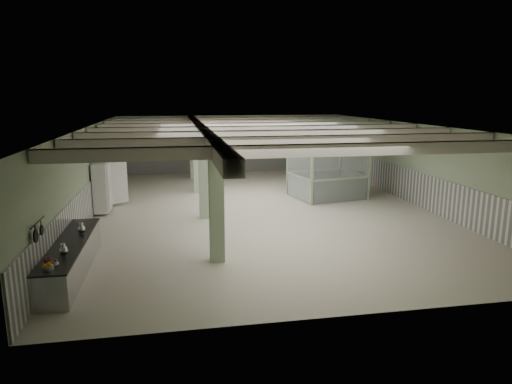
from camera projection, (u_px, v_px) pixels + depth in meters
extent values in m
plane|color=beige|center=(261.00, 209.00, 19.79)|extent=(20.00, 20.00, 0.00)
cube|color=silver|center=(261.00, 125.00, 19.04)|extent=(14.00, 20.00, 0.02)
cube|color=#9EB18E|center=(231.00, 144.00, 29.04)|extent=(14.00, 0.02, 3.60)
cube|color=#9EB18E|center=(350.00, 239.00, 9.79)|extent=(14.00, 0.02, 3.60)
cube|color=#9EB18E|center=(89.00, 173.00, 18.18)|extent=(0.02, 20.00, 3.60)
cube|color=#9EB18E|center=(413.00, 163.00, 20.65)|extent=(0.02, 20.00, 3.60)
cube|color=silver|center=(92.00, 198.00, 18.40)|extent=(0.05, 19.90, 1.50)
cube|color=silver|center=(411.00, 186.00, 20.87)|extent=(0.05, 19.90, 1.50)
cube|color=silver|center=(231.00, 160.00, 29.23)|extent=(13.90, 0.05, 1.50)
cube|color=beige|center=(201.00, 131.00, 18.65)|extent=(0.45, 19.90, 0.40)
cube|color=beige|center=(317.00, 150.00, 11.86)|extent=(13.90, 0.35, 0.32)
cube|color=beige|center=(292.00, 141.00, 14.27)|extent=(13.90, 0.35, 0.32)
cube|color=beige|center=(274.00, 134.00, 16.67)|extent=(13.90, 0.35, 0.32)
cube|color=beige|center=(261.00, 130.00, 19.08)|extent=(13.90, 0.35, 0.32)
cube|color=beige|center=(251.00, 126.00, 21.48)|extent=(13.90, 0.35, 0.32)
cube|color=beige|center=(243.00, 123.00, 23.89)|extent=(13.90, 0.35, 0.32)
cube|color=beige|center=(236.00, 120.00, 26.30)|extent=(13.90, 0.35, 0.32)
cube|color=#9FB692|center=(216.00, 202.00, 13.20)|extent=(0.42, 0.42, 3.60)
cube|color=#9FB692|center=(204.00, 173.00, 18.01)|extent=(0.42, 0.42, 3.60)
cube|color=#9FB692|center=(197.00, 157.00, 22.82)|extent=(0.42, 0.42, 3.60)
cube|color=#9FB692|center=(193.00, 148.00, 26.67)|extent=(0.42, 0.42, 3.60)
cylinder|color=black|center=(37.00, 222.00, 10.87)|extent=(0.02, 1.20, 0.02)
cone|color=#2E3B2C|center=(307.00, 152.00, 14.43)|extent=(0.44, 0.44, 0.22)
cone|color=#2E3B2C|center=(270.00, 137.00, 19.73)|extent=(0.44, 0.44, 0.22)
cone|color=#2E3B2C|center=(251.00, 129.00, 24.54)|extent=(0.44, 0.44, 0.22)
cube|color=#B4B5B9|center=(71.00, 258.00, 12.52)|extent=(0.81, 4.85, 0.88)
cube|color=black|center=(70.00, 242.00, 12.42)|extent=(0.85, 4.89, 0.04)
cylinder|color=#B2B2B7|center=(48.00, 268.00, 10.42)|extent=(0.27, 0.27, 0.09)
cylinder|color=black|center=(36.00, 236.00, 10.52)|extent=(0.04, 0.30, 0.30)
cylinder|color=black|center=(42.00, 230.00, 11.01)|extent=(0.03, 0.25, 0.25)
cube|color=silver|center=(103.00, 187.00, 19.36)|extent=(0.55, 2.21, 2.02)
cube|color=silver|center=(109.00, 189.00, 18.93)|extent=(0.06, 0.83, 1.92)
cube|color=silver|center=(115.00, 184.00, 20.01)|extent=(0.74, 0.48, 1.92)
cube|color=silver|center=(110.00, 189.00, 18.94)|extent=(0.02, 0.05, 0.30)
cube|color=silver|center=(113.00, 184.00, 19.91)|extent=(0.02, 0.05, 0.30)
cube|color=#8EA987|center=(312.00, 178.00, 20.21)|extent=(0.14, 0.14, 2.49)
cube|color=#8EA987|center=(288.00, 169.00, 22.48)|extent=(0.14, 0.14, 2.49)
cube|color=#8EA987|center=(369.00, 174.00, 21.27)|extent=(0.14, 0.14, 2.49)
cube|color=#8EA987|center=(340.00, 166.00, 23.54)|extent=(0.14, 0.14, 2.49)
cube|color=#8EA987|center=(328.00, 144.00, 21.60)|extent=(3.70, 3.30, 0.12)
cube|color=silver|center=(340.00, 191.00, 20.88)|extent=(2.75, 0.59, 1.05)
cube|color=silver|center=(342.00, 164.00, 20.63)|extent=(2.75, 0.59, 1.22)
cube|color=silver|center=(314.00, 181.00, 23.15)|extent=(2.75, 0.59, 1.05)
cube|color=silver|center=(315.00, 157.00, 22.90)|extent=(2.75, 0.59, 1.22)
cube|color=silver|center=(299.00, 188.00, 21.49)|extent=(0.49, 2.26, 1.05)
cube|color=silver|center=(300.00, 162.00, 21.23)|extent=(0.49, 2.26, 1.22)
cube|color=silver|center=(353.00, 184.00, 22.55)|extent=(0.49, 2.26, 1.05)
cube|color=silver|center=(354.00, 159.00, 22.29)|extent=(0.49, 2.26, 1.22)
cube|color=#575C4D|center=(364.00, 184.00, 22.24)|extent=(0.41, 0.57, 1.21)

